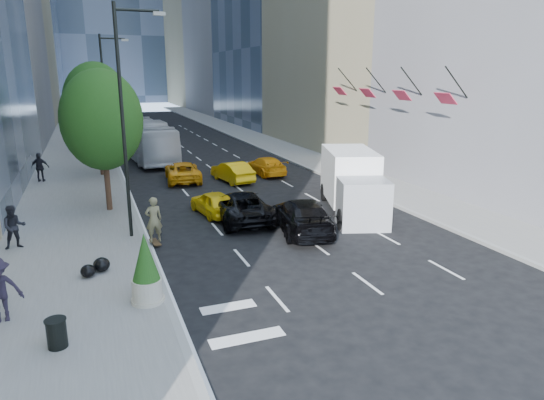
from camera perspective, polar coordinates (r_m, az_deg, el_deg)
name	(u,v)px	position (r m, az deg, el deg)	size (l,w,h in m)	color
ground	(297,250)	(20.88, 2.99, -5.89)	(160.00, 160.00, 0.00)	black
sidewalk_left	(78,154)	(48.42, -21.88, 5.04)	(6.00, 120.00, 0.15)	slate
sidewalk_right	(270,144)	(51.63, -0.24, 6.63)	(4.00, 120.00, 0.15)	slate
lamp_near	(126,110)	(21.98, -16.78, 10.11)	(2.13, 0.22, 10.00)	black
lamp_far	(107,94)	(39.92, -18.86, 11.76)	(2.13, 0.22, 10.00)	black
tree_near	(102,120)	(26.98, -19.37, 8.85)	(4.20, 4.20, 7.46)	black
tree_mid	(96,103)	(36.93, -19.97, 10.71)	(4.50, 4.50, 7.99)	black
tree_far	(93,102)	(49.94, -20.27, 10.72)	(3.90, 3.90, 6.92)	black
traffic_signal	(100,102)	(57.97, -19.60, 10.82)	(2.48, 0.53, 5.20)	black
facade_flags	(386,91)	(33.51, 13.22, 12.37)	(1.85, 13.30, 2.05)	black
skateboarder	(154,223)	(21.78, -13.72, -2.61)	(0.74, 0.48, 2.03)	#6D6744
black_sedan_lincoln	(241,206)	(24.79, -3.69, -0.72)	(2.51, 5.45, 1.51)	black
black_sedan_mercedes	(302,216)	(22.98, 3.58, -1.86)	(2.24, 5.50, 1.60)	black
taxi_a	(214,203)	(25.97, -6.85, -0.32)	(1.54, 3.82, 1.30)	yellow
taxi_b	(232,172)	(33.81, -4.70, 3.35)	(1.49, 4.27, 1.41)	#DCAC0B
taxi_c	(183,172)	(34.42, -10.47, 3.32)	(2.26, 4.90, 1.36)	orange
taxi_d	(265,166)	(36.13, -0.78, 4.06)	(1.84, 4.52, 1.31)	#FEA00D
city_bus	(147,140)	(43.53, -14.46, 6.82)	(2.87, 12.25, 3.41)	silver
box_truck	(353,182)	(26.33, 9.46, 2.07)	(4.46, 7.27, 3.28)	white
pedestrian_a	(14,227)	(23.05, -28.08, -2.82)	(0.91, 0.71, 1.87)	black
pedestrian_b	(40,167)	(36.54, -25.63, 3.50)	(1.16, 0.48, 1.98)	black
trash_can	(57,334)	(14.72, -24.00, -14.19)	(0.52, 0.52, 0.79)	black
planter_shrub	(146,270)	(16.15, -14.61, -7.93)	(0.97, 0.97, 2.33)	#B3AB94
garbage_bags	(96,267)	(19.20, -19.98, -7.42)	(1.06, 1.02, 0.52)	black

